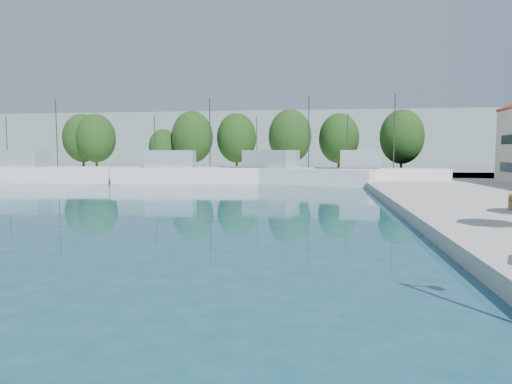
% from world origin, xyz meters
% --- Properties ---
extents(quay_far, '(90.00, 16.00, 0.60)m').
position_xyz_m(quay_far, '(-8.00, 67.00, 0.30)').
color(quay_far, '#B0AA9F').
rests_on(quay_far, ground).
extents(hill_west, '(180.00, 40.00, 16.00)m').
position_xyz_m(hill_west, '(-30.00, 160.00, 8.00)').
color(hill_west, gray).
rests_on(hill_west, ground).
extents(hill_east, '(140.00, 40.00, 12.00)m').
position_xyz_m(hill_east, '(40.00, 180.00, 6.00)').
color(hill_east, gray).
rests_on(hill_east, ground).
extents(trawler_01, '(17.90, 6.24, 10.20)m').
position_xyz_m(trawler_01, '(-32.03, 54.48, 1.07)').
color(trawler_01, white).
rests_on(trawler_01, ground).
extents(trawler_02, '(18.83, 7.64, 10.20)m').
position_xyz_m(trawler_02, '(-13.66, 55.69, 1.07)').
color(trawler_02, white).
rests_on(trawler_02, ground).
extents(trawler_03, '(19.34, 11.28, 10.20)m').
position_xyz_m(trawler_03, '(-2.11, 55.96, 1.07)').
color(trawler_03, silver).
rests_on(trawler_03, ground).
extents(trawler_04, '(14.46, 4.68, 10.20)m').
position_xyz_m(trawler_04, '(7.55, 55.43, 1.07)').
color(trawler_04, white).
rests_on(trawler_04, ground).
extents(tree_01, '(6.06, 6.06, 8.98)m').
position_xyz_m(tree_01, '(-35.79, 71.46, 5.78)').
color(tree_01, '#3F2B19').
rests_on(tree_01, quay_far).
extents(tree_02, '(5.99, 5.99, 8.87)m').
position_xyz_m(tree_02, '(-33.07, 70.49, 5.72)').
color(tree_02, '#3F2B19').
rests_on(tree_02, quay_far).
extents(tree_03, '(4.33, 4.33, 6.42)m').
position_xyz_m(tree_03, '(-21.91, 69.59, 4.30)').
color(tree_03, '#3F2B19').
rests_on(tree_03, quay_far).
extents(tree_04, '(6.08, 6.08, 9.00)m').
position_xyz_m(tree_04, '(-17.36, 69.39, 5.79)').
color(tree_04, '#3F2B19').
rests_on(tree_04, quay_far).
extents(tree_05, '(5.96, 5.96, 8.83)m').
position_xyz_m(tree_05, '(-11.19, 71.91, 5.69)').
color(tree_05, '#3F2B19').
rests_on(tree_05, quay_far).
extents(tree_06, '(6.08, 6.08, 9.00)m').
position_xyz_m(tree_06, '(-2.92, 68.54, 5.79)').
color(tree_06, '#3F2B19').
rests_on(tree_06, quay_far).
extents(tree_07, '(5.84, 5.84, 8.64)m').
position_xyz_m(tree_07, '(4.02, 71.87, 5.59)').
color(tree_07, '#3F2B19').
rests_on(tree_07, quay_far).
extents(tree_08, '(5.92, 5.92, 8.77)m').
position_xyz_m(tree_08, '(12.30, 68.32, 5.66)').
color(tree_08, '#3F2B19').
rests_on(tree_08, quay_far).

